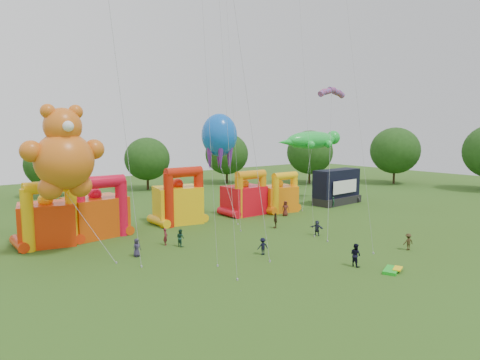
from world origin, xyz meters
TOP-DOWN VIEW (x-y plane):
  - ground at (0.00, 0.00)m, footprint 160.00×160.00m
  - tree_ring at (-1.20, 0.62)m, footprint 125.27×127.39m
  - bouncy_castle_0 at (-16.52, 27.92)m, footprint 5.81×5.05m
  - bouncy_castle_1 at (-11.49, 28.46)m, footprint 6.12×5.13m
  - bouncy_castle_2 at (-1.55, 28.55)m, footprint 5.98×5.20m
  - bouncy_castle_3 at (7.85, 27.57)m, footprint 4.99×4.01m
  - bouncy_castle_4 at (12.77, 26.24)m, footprint 5.08×4.39m
  - stage_trailer at (23.73, 25.31)m, footprint 8.25×3.41m
  - teddy_bear_kite at (-15.74, 22.20)m, footprint 7.04×7.12m
  - gecko_kite at (19.62, 27.27)m, footprint 13.11×6.55m
  - octopus_kite at (4.48, 28.02)m, footprint 4.53×7.79m
  - parafoil_kites at (2.54, 14.93)m, footprint 30.72×9.47m
  - diamond_kites at (0.56, 15.78)m, footprint 16.85×20.76m
  - folded_kite_bundle at (2.77, 2.75)m, footprint 2.23×1.67m
  - spectator_0 at (-11.38, 19.06)m, footprint 0.91×0.71m
  - spectator_1 at (-7.57, 20.83)m, footprint 0.68×0.73m
  - spectator_2 at (-6.68, 19.51)m, footprint 0.76×0.91m
  - spectator_3 at (-2.25, 12.58)m, footprint 1.12×0.83m
  - spectator_4 at (5.70, 19.43)m, footprint 0.92×1.08m
  - spectator_5 at (6.81, 14.20)m, footprint 0.93×1.57m
  - spectator_6 at (11.31, 23.56)m, footprint 1.14×1.02m
  - spectator_7 at (20.81, 23.48)m, footprint 0.66×0.62m
  - spectator_8 at (1.59, 5.40)m, footprint 0.82×1.00m
  - spectator_9 at (9.37, 5.27)m, footprint 1.16×0.90m

SIDE VIEW (x-z plane):
  - ground at x=0.00m, z-range 0.00..0.00m
  - folded_kite_bundle at x=2.77m, z-range -0.02..0.29m
  - spectator_7 at x=20.81m, z-range 0.00..1.52m
  - spectator_3 at x=-2.25m, z-range 0.00..1.55m
  - spectator_9 at x=9.37m, z-range 0.00..1.58m
  - spectator_5 at x=6.81m, z-range 0.00..1.62m
  - spectator_0 at x=-11.38m, z-range 0.00..1.65m
  - spectator_1 at x=-7.57m, z-range 0.00..1.67m
  - spectator_2 at x=-6.68m, z-range 0.00..1.71m
  - spectator_4 at x=5.70m, z-range 0.00..1.74m
  - spectator_8 at x=1.59m, z-range 0.00..1.92m
  - spectator_6 at x=11.31m, z-range 0.00..1.96m
  - bouncy_castle_4 at x=12.77m, z-range -0.63..4.84m
  - bouncy_castle_3 at x=7.85m, z-range -0.71..5.21m
  - bouncy_castle_0 at x=-16.52m, z-range -0.77..5.65m
  - bouncy_castle_1 at x=-11.49m, z-range -0.80..5.72m
  - stage_trailer at x=23.73m, z-range -0.10..5.12m
  - bouncy_castle_2 at x=-1.55m, z-range -0.82..6.00m
  - gecko_kite at x=19.62m, z-range 0.35..11.33m
  - tree_ring at x=-1.20m, z-range 0.22..12.30m
  - teddy_bear_kite at x=-15.74m, z-range 0.51..13.96m
  - octopus_kite at x=4.48m, z-range 1.36..14.59m
  - parafoil_kites at x=2.54m, z-range -5.45..26.70m
  - diamond_kites at x=0.56m, z-range -2.59..35.98m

